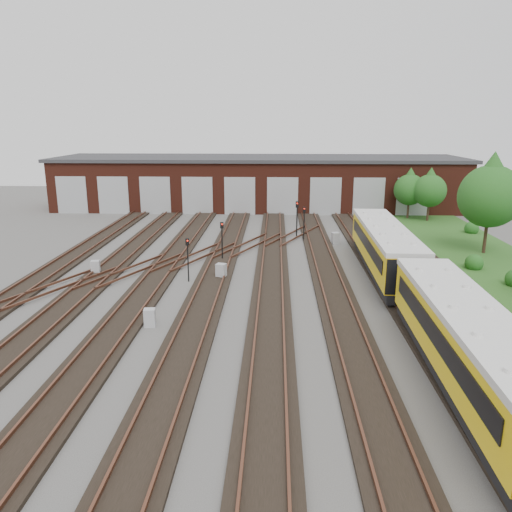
{
  "coord_description": "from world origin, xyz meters",
  "views": [
    {
      "loc": [
        2.25,
        -24.12,
        10.51
      ],
      "look_at": [
        0.97,
        7.62,
        2.0
      ],
      "focal_mm": 35.0,
      "sensor_mm": 36.0,
      "label": 1
    }
  ],
  "objects": [
    {
      "name": "ground",
      "position": [
        0.0,
        0.0,
        0.0
      ],
      "size": [
        120.0,
        120.0,
        0.0
      ],
      "primitive_type": "plane",
      "color": "#43413E",
      "rests_on": "ground"
    },
    {
      "name": "track_network",
      "position": [
        -0.17,
        0.59,
        0.11
      ],
      "size": [
        30.4,
        70.0,
        0.33
      ],
      "color": "black",
      "rests_on": "ground"
    },
    {
      "name": "maintenance_shed",
      "position": [
        -0.01,
        39.97,
        3.2
      ],
      "size": [
        51.0,
        12.5,
        6.35
      ],
      "color": "#491C12",
      "rests_on": "ground"
    },
    {
      "name": "metro_train",
      "position": [
        10.0,
        -5.37,
        1.92
      ],
      "size": [
        3.1,
        47.1,
        3.11
      ],
      "rotation": [
        0.0,
        0.0,
        -0.03
      ],
      "color": "black",
      "rests_on": "ground"
    },
    {
      "name": "signal_mast_0",
      "position": [
        -3.67,
        8.18,
        1.92
      ],
      "size": [
        0.26,
        0.25,
        3.01
      ],
      "rotation": [
        0.0,
        0.0,
        0.38
      ],
      "color": "black",
      "rests_on": "ground"
    },
    {
      "name": "signal_mast_1",
      "position": [
        -1.92,
        13.59,
        1.97
      ],
      "size": [
        0.27,
        0.26,
        3.08
      ],
      "rotation": [
        0.0,
        0.0,
        0.31
      ],
      "color": "black",
      "rests_on": "ground"
    },
    {
      "name": "signal_mast_2",
      "position": [
        4.22,
        21.76,
        2.23
      ],
      "size": [
        0.3,
        0.28,
        3.48
      ],
      "rotation": [
        0.0,
        0.0,
        -0.05
      ],
      "color": "black",
      "rests_on": "ground"
    },
    {
      "name": "signal_mast_3",
      "position": [
        4.82,
        20.61,
        2.03
      ],
      "size": [
        0.27,
        0.26,
        3.17
      ],
      "rotation": [
        0.0,
        0.0,
        -0.14
      ],
      "color": "black",
      "rests_on": "ground"
    },
    {
      "name": "relay_cabinet_0",
      "position": [
        -10.59,
        9.56,
        0.5
      ],
      "size": [
        0.69,
        0.6,
        1.01
      ],
      "primitive_type": "cube",
      "rotation": [
        0.0,
        0.0,
        0.18
      ],
      "color": "#A3A5A8",
      "rests_on": "ground"
    },
    {
      "name": "relay_cabinet_1",
      "position": [
        -1.51,
        8.9,
        0.54
      ],
      "size": [
        0.78,
        0.71,
        1.07
      ],
      "primitive_type": "cube",
      "rotation": [
        0.0,
        0.0,
        -0.31
      ],
      "color": "#A3A5A8",
      "rests_on": "ground"
    },
    {
      "name": "relay_cabinet_2",
      "position": [
        -4.39,
        0.36,
        0.49
      ],
      "size": [
        0.64,
        0.55,
        0.98
      ],
      "primitive_type": "cube",
      "rotation": [
        0.0,
        0.0,
        0.11
      ],
      "color": "#A3A5A8",
      "rests_on": "ground"
    },
    {
      "name": "relay_cabinet_3",
      "position": [
        7.57,
        19.48,
        0.53
      ],
      "size": [
        0.78,
        0.72,
        1.06
      ],
      "primitive_type": "cube",
      "rotation": [
        0.0,
        0.0,
        0.35
      ],
      "color": "#A3A5A8",
      "rests_on": "ground"
    },
    {
      "name": "relay_cabinet_4",
      "position": [
        9.29,
        7.94,
        0.49
      ],
      "size": [
        0.74,
        0.68,
        0.99
      ],
      "primitive_type": "cube",
      "rotation": [
        0.0,
        0.0,
        0.4
      ],
      "color": "#A3A5A8",
      "rests_on": "ground"
    },
    {
      "name": "tree_0",
      "position": [
        17.17,
        32.24,
        3.68
      ],
      "size": [
        3.46,
        3.46,
        5.73
      ],
      "color": "#342317",
      "rests_on": "ground"
    },
    {
      "name": "tree_1",
      "position": [
        18.97,
        30.8,
        3.78
      ],
      "size": [
        3.55,
        3.55,
        5.88
      ],
      "color": "#342317",
      "rests_on": "ground"
    },
    {
      "name": "tree_2",
      "position": [
        19.55,
        16.72,
        5.37
      ],
      "size": [
        5.04,
        5.04,
        8.36
      ],
      "color": "#342317",
      "rests_on": "ground"
    },
    {
      "name": "bush_0",
      "position": [
        16.96,
        11.97,
        0.66
      ],
      "size": [
        1.33,
        1.33,
        1.33
      ],
      "primitive_type": "sphere",
      "color": "#194D16",
      "rests_on": "ground"
    },
    {
      "name": "bush_2",
      "position": [
        21.48,
        24.61,
        0.69
      ],
      "size": [
        1.37,
        1.37,
        1.37
      ],
      "primitive_type": "sphere",
      "color": "#194D16",
      "rests_on": "ground"
    }
  ]
}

